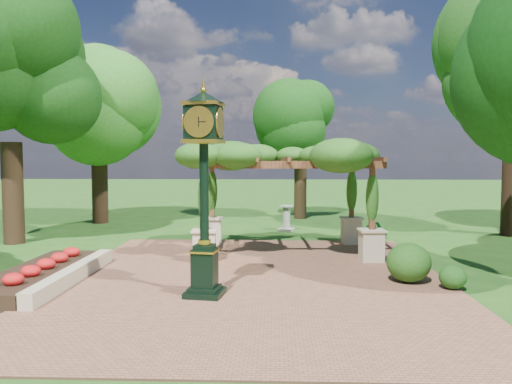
{
  "coord_description": "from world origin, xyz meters",
  "views": [
    {
      "loc": [
        0.54,
        -11.86,
        3.2
      ],
      "look_at": [
        0.0,
        2.5,
        2.2
      ],
      "focal_mm": 35.0,
      "sensor_mm": 36.0,
      "label": 1
    }
  ],
  "objects": [
    {
      "name": "shrub_front",
      "position": [
        4.83,
        0.11,
        0.33
      ],
      "size": [
        0.8,
        0.8,
        0.58
      ],
      "primitive_type": "ellipsoid",
      "rotation": [
        0.0,
        0.0,
        0.28
      ],
      "color": "#1E4F16",
      "rests_on": "brick_plaza"
    },
    {
      "name": "flower_bed",
      "position": [
        -5.5,
        0.5,
        0.18
      ],
      "size": [
        1.5,
        5.0,
        0.36
      ],
      "primitive_type": "cube",
      "color": "red",
      "rests_on": "ground"
    },
    {
      "name": "ground",
      "position": [
        0.0,
        0.0,
        0.0
      ],
      "size": [
        120.0,
        120.0,
        0.0
      ],
      "primitive_type": "plane",
      "color": "#1E4714",
      "rests_on": "ground"
    },
    {
      "name": "shrub_mid",
      "position": [
        3.94,
        0.76,
        0.54
      ],
      "size": [
        1.11,
        1.11,
        1.0
      ],
      "primitive_type": "ellipsoid",
      "rotation": [
        0.0,
        0.0,
        0.01
      ],
      "color": "#235217",
      "rests_on": "brick_plaza"
    },
    {
      "name": "pedestal_clock",
      "position": [
        -1.05,
        -0.68,
        2.83
      ],
      "size": [
        1.05,
        1.05,
        4.73
      ],
      "rotation": [
        0.0,
        0.0,
        -0.14
      ],
      "color": "black",
      "rests_on": "brick_plaza"
    },
    {
      "name": "pergola",
      "position": [
        0.88,
        4.74,
        3.05
      ],
      "size": [
        6.09,
        4.0,
        3.72
      ],
      "rotation": [
        0.0,
        0.0,
        0.05
      ],
      "color": "beige",
      "rests_on": "brick_plaza"
    },
    {
      "name": "border_wall",
      "position": [
        -4.6,
        0.5,
        0.2
      ],
      "size": [
        0.35,
        5.0,
        0.4
      ],
      "primitive_type": "cube",
      "color": "#C6B793",
      "rests_on": "ground"
    },
    {
      "name": "tree_west_far",
      "position": [
        -7.97,
        12.03,
        5.91
      ],
      "size": [
        4.92,
        4.92,
        8.61
      ],
      "color": "#311F13",
      "rests_on": "ground"
    },
    {
      "name": "brick_plaza",
      "position": [
        0.0,
        1.0,
        0.02
      ],
      "size": [
        10.0,
        12.0,
        0.04
      ],
      "primitive_type": "cube",
      "color": "brown",
      "rests_on": "ground"
    },
    {
      "name": "tree_north",
      "position": [
        1.88,
        14.17,
        5.02
      ],
      "size": [
        3.6,
        3.6,
        7.34
      ],
      "color": "#322314",
      "rests_on": "ground"
    },
    {
      "name": "sundial",
      "position": [
        1.05,
        9.71,
        0.49
      ],
      "size": [
        0.78,
        0.78,
        1.11
      ],
      "rotation": [
        0.0,
        0.0,
        -0.33
      ],
      "color": "gray",
      "rests_on": "ground"
    },
    {
      "name": "tree_west_near",
      "position": [
        -9.14,
        6.16,
        6.64
      ],
      "size": [
        4.28,
        4.28,
        9.7
      ],
      "color": "#312013",
      "rests_on": "ground"
    },
    {
      "name": "shrub_back",
      "position": [
        4.32,
        6.74,
        0.41
      ],
      "size": [
        0.94,
        0.94,
        0.75
      ],
      "primitive_type": "ellipsoid",
      "rotation": [
        0.0,
        0.0,
        0.14
      ],
      "color": "#205719",
      "rests_on": "brick_plaza"
    }
  ]
}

